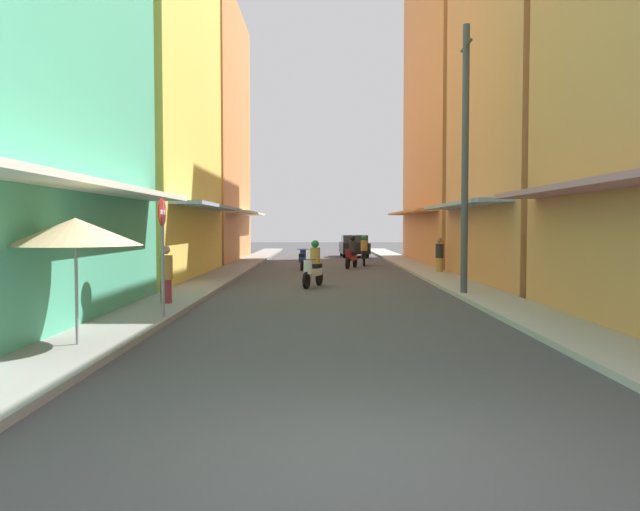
{
  "coord_description": "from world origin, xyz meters",
  "views": [
    {
      "loc": [
        -0.37,
        -5.66,
        2.06
      ],
      "look_at": [
        -0.35,
        13.01,
        1.2
      ],
      "focal_mm": 36.39,
      "sensor_mm": 36.0,
      "label": 1
    }
  ],
  "objects_px": {
    "pedestrian_far": "(165,277)",
    "motorbike_white": "(313,266)",
    "pedestrian_crossing": "(439,256)",
    "street_sign_no_entry": "(162,242)",
    "motorbike_maroon": "(351,254)",
    "vendor_umbrella": "(75,232)",
    "parked_car": "(353,246)",
    "motorbike_black": "(363,252)",
    "motorbike_blue": "(302,259)",
    "utility_pole": "(464,159)"
  },
  "relations": [
    {
      "from": "pedestrian_far",
      "to": "motorbike_white",
      "type": "bearing_deg",
      "value": 56.4
    },
    {
      "from": "pedestrian_crossing",
      "to": "street_sign_no_entry",
      "type": "relative_size",
      "value": 0.59
    },
    {
      "from": "motorbike_maroon",
      "to": "vendor_umbrella",
      "type": "bearing_deg",
      "value": -104.89
    },
    {
      "from": "motorbike_white",
      "to": "parked_car",
      "type": "xyz_separation_m",
      "value": [
        2.49,
        21.17,
        0.04
      ]
    },
    {
      "from": "motorbike_black",
      "to": "motorbike_blue",
      "type": "xyz_separation_m",
      "value": [
        -3.09,
        -3.17,
        -0.2
      ]
    },
    {
      "from": "motorbike_maroon",
      "to": "parked_car",
      "type": "height_order",
      "value": "motorbike_maroon"
    },
    {
      "from": "parked_car",
      "to": "motorbike_maroon",
      "type": "bearing_deg",
      "value": -93.62
    },
    {
      "from": "pedestrian_crossing",
      "to": "utility_pole",
      "type": "xyz_separation_m",
      "value": [
        -0.86,
        -8.49,
        3.21
      ]
    },
    {
      "from": "motorbike_white",
      "to": "motorbike_blue",
      "type": "bearing_deg",
      "value": 94.0
    },
    {
      "from": "motorbike_black",
      "to": "street_sign_no_entry",
      "type": "bearing_deg",
      "value": -105.85
    },
    {
      "from": "vendor_umbrella",
      "to": "utility_pole",
      "type": "xyz_separation_m",
      "value": [
        8.16,
        8.21,
        2.02
      ]
    },
    {
      "from": "pedestrian_far",
      "to": "vendor_umbrella",
      "type": "bearing_deg",
      "value": -91.1
    },
    {
      "from": "motorbike_maroon",
      "to": "pedestrian_far",
      "type": "bearing_deg",
      "value": -109.74
    },
    {
      "from": "motorbike_black",
      "to": "parked_car",
      "type": "height_order",
      "value": "motorbike_black"
    },
    {
      "from": "street_sign_no_entry",
      "to": "parked_car",
      "type": "bearing_deg",
      "value": 79.14
    },
    {
      "from": "motorbike_maroon",
      "to": "vendor_umbrella",
      "type": "relative_size",
      "value": 0.79
    },
    {
      "from": "motorbike_blue",
      "to": "pedestrian_crossing",
      "type": "bearing_deg",
      "value": -27.37
    },
    {
      "from": "vendor_umbrella",
      "to": "street_sign_no_entry",
      "type": "distance_m",
      "value": 3.23
    },
    {
      "from": "pedestrian_crossing",
      "to": "street_sign_no_entry",
      "type": "bearing_deg",
      "value": -121.72
    },
    {
      "from": "motorbike_black",
      "to": "street_sign_no_entry",
      "type": "height_order",
      "value": "street_sign_no_entry"
    },
    {
      "from": "motorbike_white",
      "to": "pedestrian_far",
      "type": "height_order",
      "value": "motorbike_white"
    },
    {
      "from": "motorbike_white",
      "to": "vendor_umbrella",
      "type": "bearing_deg",
      "value": -108.6
    },
    {
      "from": "motorbike_white",
      "to": "parked_car",
      "type": "distance_m",
      "value": 21.31
    },
    {
      "from": "motorbike_black",
      "to": "pedestrian_crossing",
      "type": "height_order",
      "value": "motorbike_black"
    },
    {
      "from": "motorbike_maroon",
      "to": "parked_car",
      "type": "bearing_deg",
      "value": 86.38
    },
    {
      "from": "motorbike_maroon",
      "to": "street_sign_no_entry",
      "type": "height_order",
      "value": "street_sign_no_entry"
    },
    {
      "from": "motorbike_blue",
      "to": "vendor_umbrella",
      "type": "relative_size",
      "value": 0.83
    },
    {
      "from": "parked_car",
      "to": "utility_pole",
      "type": "height_order",
      "value": "utility_pole"
    },
    {
      "from": "motorbike_blue",
      "to": "motorbike_maroon",
      "type": "bearing_deg",
      "value": 22.92
    },
    {
      "from": "pedestrian_crossing",
      "to": "motorbike_black",
      "type": "bearing_deg",
      "value": 114.04
    },
    {
      "from": "street_sign_no_entry",
      "to": "motorbike_blue",
      "type": "bearing_deg",
      "value": 81.39
    },
    {
      "from": "motorbike_white",
      "to": "parked_car",
      "type": "relative_size",
      "value": 0.42
    },
    {
      "from": "motorbike_maroon",
      "to": "motorbike_blue",
      "type": "height_order",
      "value": "motorbike_maroon"
    },
    {
      "from": "motorbike_blue",
      "to": "pedestrian_crossing",
      "type": "xyz_separation_m",
      "value": [
        5.86,
        -3.03,
        0.27
      ]
    },
    {
      "from": "parked_car",
      "to": "vendor_umbrella",
      "type": "distance_m",
      "value": 32.95
    },
    {
      "from": "utility_pole",
      "to": "vendor_umbrella",
      "type": "bearing_deg",
      "value": -134.83
    },
    {
      "from": "motorbike_maroon",
      "to": "utility_pole",
      "type": "xyz_separation_m",
      "value": [
        2.65,
        -12.52,
        3.28
      ]
    },
    {
      "from": "motorbike_maroon",
      "to": "utility_pole",
      "type": "distance_m",
      "value": 13.21
    },
    {
      "from": "parked_car",
      "to": "street_sign_no_entry",
      "type": "relative_size",
      "value": 1.57
    },
    {
      "from": "motorbike_white",
      "to": "vendor_umbrella",
      "type": "relative_size",
      "value": 0.79
    },
    {
      "from": "parked_car",
      "to": "pedestrian_crossing",
      "type": "bearing_deg",
      "value": -79.94
    },
    {
      "from": "pedestrian_far",
      "to": "pedestrian_crossing",
      "type": "height_order",
      "value": "pedestrian_far"
    },
    {
      "from": "vendor_umbrella",
      "to": "street_sign_no_entry",
      "type": "bearing_deg",
      "value": 78.39
    },
    {
      "from": "motorbike_maroon",
      "to": "pedestrian_crossing",
      "type": "distance_m",
      "value": 5.34
    },
    {
      "from": "street_sign_no_entry",
      "to": "motorbike_black",
      "type": "bearing_deg",
      "value": 74.15
    },
    {
      "from": "motorbike_blue",
      "to": "utility_pole",
      "type": "xyz_separation_m",
      "value": [
        5.0,
        -11.52,
        3.48
      ]
    },
    {
      "from": "motorbike_black",
      "to": "vendor_umbrella",
      "type": "relative_size",
      "value": 0.83
    },
    {
      "from": "motorbike_black",
      "to": "pedestrian_crossing",
      "type": "bearing_deg",
      "value": -65.96
    },
    {
      "from": "motorbike_white",
      "to": "utility_pole",
      "type": "height_order",
      "value": "utility_pole"
    },
    {
      "from": "motorbike_black",
      "to": "vendor_umbrella",
      "type": "bearing_deg",
      "value": -105.27
    }
  ]
}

